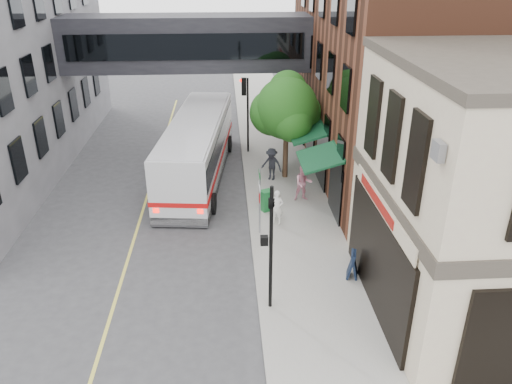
{
  "coord_description": "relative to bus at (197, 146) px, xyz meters",
  "views": [
    {
      "loc": [
        -0.97,
        -11.69,
        10.96
      ],
      "look_at": [
        0.13,
        5.37,
        2.88
      ],
      "focal_mm": 35.0,
      "sensor_mm": 36.0,
      "label": 1
    }
  ],
  "objects": [
    {
      "name": "ground",
      "position": [
        2.48,
        -13.65,
        -1.78
      ],
      "size": [
        120.0,
        120.0,
        0.0
      ],
      "primitive_type": "plane",
      "color": "#38383A",
      "rests_on": "ground"
    },
    {
      "name": "sidewalk_main",
      "position": [
        4.48,
        0.35,
        -1.71
      ],
      "size": [
        4.0,
        60.0,
        0.15
      ],
      "primitive_type": "cube",
      "color": "gray",
      "rests_on": "ground"
    },
    {
      "name": "brick_building",
      "position": [
        12.46,
        1.34,
        5.21
      ],
      "size": [
        13.76,
        18.0,
        14.0
      ],
      "color": "#512919",
      "rests_on": "ground"
    },
    {
      "name": "skyway_bridge",
      "position": [
        -0.52,
        4.35,
        4.72
      ],
      "size": [
        14.0,
        3.18,
        3.0
      ],
      "color": "black",
      "rests_on": "ground"
    },
    {
      "name": "traffic_signal_near",
      "position": [
        2.85,
        -11.65,
        1.2
      ],
      "size": [
        0.44,
        0.22,
        4.6
      ],
      "color": "black",
      "rests_on": "sidewalk_main"
    },
    {
      "name": "traffic_signal_far",
      "position": [
        2.74,
        3.35,
        1.56
      ],
      "size": [
        0.53,
        0.28,
        4.5
      ],
      "color": "black",
      "rests_on": "sidewalk_main"
    },
    {
      "name": "street_sign_pole",
      "position": [
        2.87,
        -6.65,
        0.15
      ],
      "size": [
        0.08,
        0.75,
        3.0
      ],
      "color": "gray",
      "rests_on": "sidewalk_main"
    },
    {
      "name": "street_tree",
      "position": [
        4.67,
        -0.43,
        2.13
      ],
      "size": [
        3.8,
        3.2,
        5.6
      ],
      "color": "#382619",
      "rests_on": "sidewalk_main"
    },
    {
      "name": "lane_marking",
      "position": [
        -2.52,
        -3.65,
        -1.78
      ],
      "size": [
        0.12,
        40.0,
        0.01
      ],
      "primitive_type": "cube",
      "color": "#D8CC4C",
      "rests_on": "ground"
    },
    {
      "name": "bus",
      "position": [
        0.0,
        0.0,
        0.0
      ],
      "size": [
        3.9,
        12.04,
        3.18
      ],
      "color": "silver",
      "rests_on": "ground"
    },
    {
      "name": "pedestrian_a",
      "position": [
        3.7,
        -5.82,
        -0.85
      ],
      "size": [
        0.67,
        0.55,
        1.56
      ],
      "primitive_type": "imported",
      "rotation": [
        0.0,
        0.0,
        -0.37
      ],
      "color": "white",
      "rests_on": "sidewalk_main"
    },
    {
      "name": "pedestrian_b",
      "position": [
        5.22,
        -3.55,
        -0.74
      ],
      "size": [
        0.91,
        0.73,
        1.78
      ],
      "primitive_type": "imported",
      "rotation": [
        0.0,
        0.0,
        0.07
      ],
      "color": "pink",
      "rests_on": "sidewalk_main"
    },
    {
      "name": "pedestrian_c",
      "position": [
        3.91,
        -0.98,
        -0.75
      ],
      "size": [
        1.31,
        1.11,
        1.76
      ],
      "primitive_type": "imported",
      "rotation": [
        0.0,
        0.0,
        -0.49
      ],
      "color": "black",
      "rests_on": "sidewalk_main"
    },
    {
      "name": "newspaper_box",
      "position": [
        3.34,
        -4.53,
        -1.13
      ],
      "size": [
        0.64,
        0.61,
        1.0
      ],
      "primitive_type": "cube",
      "rotation": [
        0.0,
        0.0,
        0.42
      ],
      "color": "#16632B",
      "rests_on": "sidewalk_main"
    },
    {
      "name": "sandwich_board",
      "position": [
        6.08,
        -10.12,
        -1.11
      ],
      "size": [
        0.51,
        0.66,
        1.04
      ],
      "primitive_type": "cube",
      "rotation": [
        0.0,
        0.0,
        -0.26
      ],
      "color": "black",
      "rests_on": "sidewalk_main"
    }
  ]
}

